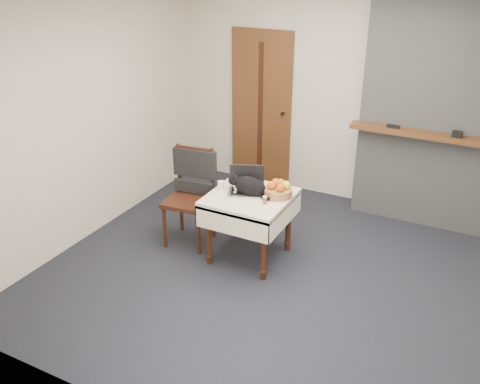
% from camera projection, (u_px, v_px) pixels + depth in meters
% --- Properties ---
extents(ground, '(4.50, 4.50, 0.00)m').
position_uv_depth(ground, '(284.00, 277.00, 5.19)').
color(ground, black).
rests_on(ground, ground).
extents(room_shell, '(4.52, 4.01, 2.61)m').
position_uv_depth(room_shell, '(311.00, 87.00, 4.81)').
color(room_shell, beige).
rests_on(room_shell, ground).
extents(door, '(0.82, 0.10, 2.00)m').
position_uv_depth(door, '(261.00, 109.00, 6.85)').
color(door, brown).
rests_on(door, ground).
extents(chimney, '(1.62, 0.48, 2.60)m').
position_uv_depth(chimney, '(433.00, 111.00, 5.75)').
color(chimney, gray).
rests_on(chimney, ground).
extents(side_table, '(0.78, 0.78, 0.70)m').
position_uv_depth(side_table, '(250.00, 206.00, 5.28)').
color(side_table, '#321B0D').
rests_on(side_table, ground).
extents(laptop, '(0.44, 0.41, 0.26)m').
position_uv_depth(laptop, '(246.00, 185.00, 5.29)').
color(laptop, '#B7B7BC').
rests_on(laptop, side_table).
extents(cat, '(0.46, 0.23, 0.22)m').
position_uv_depth(cat, '(249.00, 186.00, 5.20)').
color(cat, black).
rests_on(cat, side_table).
extents(cream_jar, '(0.07, 0.07, 0.08)m').
position_uv_depth(cream_jar, '(221.00, 185.00, 5.36)').
color(cream_jar, white).
rests_on(cream_jar, side_table).
extents(pill_bottle, '(0.04, 0.04, 0.08)m').
position_uv_depth(pill_bottle, '(265.00, 200.00, 5.04)').
color(pill_bottle, '#963912').
rests_on(pill_bottle, side_table).
extents(fruit_basket, '(0.28, 0.28, 0.16)m').
position_uv_depth(fruit_basket, '(278.00, 190.00, 5.19)').
color(fruit_basket, '#A77D43').
rests_on(fruit_basket, side_table).
extents(desk_clutter, '(0.12, 0.08, 0.01)m').
position_uv_depth(desk_clutter, '(265.00, 195.00, 5.23)').
color(desk_clutter, black).
rests_on(desk_clutter, side_table).
extents(chair, '(0.51, 0.51, 1.03)m').
position_uv_depth(chair, '(192.00, 182.00, 5.62)').
color(chair, '#321B0D').
rests_on(chair, ground).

